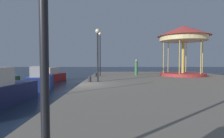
% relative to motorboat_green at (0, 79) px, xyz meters
% --- Properties ---
extents(ground_plane, '(120.00, 120.00, 0.00)m').
position_rel_motorboat_green_xyz_m(ground_plane, '(8.61, -4.85, -0.65)').
color(ground_plane, '#162338').
extents(quay_dock, '(14.66, 28.97, 0.80)m').
position_rel_motorboat_green_xyz_m(quay_dock, '(15.94, -4.85, -0.25)').
color(quay_dock, gray).
rests_on(quay_dock, ground).
extents(motorboat_green, '(1.95, 4.18, 1.77)m').
position_rel_motorboat_green_xyz_m(motorboat_green, '(0.00, 0.00, 0.00)').
color(motorboat_green, '#236638').
rests_on(motorboat_green, ground).
extents(motorboat_red, '(2.73, 4.78, 1.65)m').
position_rel_motorboat_green_xyz_m(motorboat_red, '(3.64, 3.90, -0.03)').
color(motorboat_red, maroon).
rests_on(motorboat_red, ground).
extents(motorboat_blue, '(2.94, 5.02, 1.96)m').
position_rel_motorboat_green_xyz_m(motorboat_blue, '(4.64, -1.47, 0.09)').
color(motorboat_blue, navy).
rests_on(motorboat_blue, ground).
extents(carousel, '(5.48, 5.48, 5.37)m').
position_rel_motorboat_green_xyz_m(carousel, '(18.51, 2.26, 4.17)').
color(carousel, '#B23333').
rests_on(carousel, quay_dock).
extents(lamp_post_mid_promenade, '(0.36, 0.36, 4.05)m').
position_rel_motorboat_green_xyz_m(lamp_post_mid_promenade, '(9.77, -3.40, 2.95)').
color(lamp_post_mid_promenade, black).
rests_on(lamp_post_mid_promenade, quay_dock).
extents(lamp_post_far_end, '(0.36, 0.36, 4.71)m').
position_rel_motorboat_green_xyz_m(lamp_post_far_end, '(9.58, 2.40, 3.33)').
color(lamp_post_far_end, black).
rests_on(lamp_post_far_end, quay_dock).
extents(bollard_south, '(0.24, 0.24, 0.40)m').
position_rel_motorboat_green_xyz_m(bollard_south, '(9.16, -3.42, 0.35)').
color(bollard_south, '#2D2D33').
rests_on(bollard_south, quay_dock).
extents(bollard_north, '(0.24, 0.24, 0.40)m').
position_rel_motorboat_green_xyz_m(bollard_north, '(9.22, 1.18, 0.35)').
color(bollard_north, '#2D2D33').
rests_on(bollard_north, quay_dock).
extents(person_mid_promenade, '(0.34, 0.34, 1.77)m').
position_rel_motorboat_green_xyz_m(person_mid_promenade, '(13.61, 3.16, 0.98)').
color(person_mid_promenade, '#387247').
rests_on(person_mid_promenade, quay_dock).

